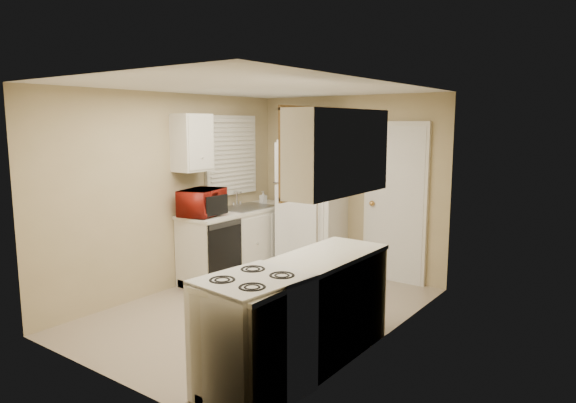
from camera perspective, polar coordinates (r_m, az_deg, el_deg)
The scene contains 19 objects.
floor at distance 5.77m, azimuth -3.00°, elevation -11.99°, with size 3.80×3.80×0.00m, color #B9A993.
ceiling at distance 5.41m, azimuth -3.21°, elevation 12.55°, with size 3.80×3.80×0.00m, color white.
wall_left at distance 6.43m, azimuth -12.80°, elevation 1.01°, with size 3.80×3.80×0.00m, color tan.
wall_right at distance 4.71m, azimuth 10.20°, elevation -1.66°, with size 3.80×3.80×0.00m, color tan.
wall_back at distance 7.02m, azimuth 6.77°, elevation 1.79°, with size 2.80×2.80×0.00m, color tan.
wall_front at distance 4.19m, azimuth -19.81°, elevation -3.32°, with size 2.80×2.80×0.00m, color tan.
left_counter at distance 6.98m, azimuth -5.37°, elevation -4.48°, with size 0.60×1.80×0.90m, color silver.
dishwasher at distance 6.35m, azimuth -7.01°, elevation -5.47°, with size 0.03×0.58×0.72m, color black.
sink at distance 7.01m, azimuth -4.61°, elevation -1.00°, with size 0.54×0.74×0.16m, color gray.
microwave at distance 6.45m, azimuth -9.50°, elevation -0.22°, with size 0.33×0.59×0.39m, color maroon.
soap_bottle at distance 7.34m, azimuth -2.77°, elevation 0.56°, with size 0.08×0.08×0.18m, color silver.
window_blinds at distance 7.09m, azimuth -6.28°, elevation 5.12°, with size 0.10×0.98×1.08m, color silver.
upper_cabinet_left at distance 6.42m, azimuth -10.61°, elevation 6.44°, with size 0.30×0.45×0.70m, color silver.
refrigerator at distance 6.96m, azimuth 2.95°, elevation -0.61°, with size 0.75×0.73×1.83m, color silver.
cabinet_over_fridge at distance 7.05m, azimuth 3.42°, elevation 8.39°, with size 0.70×0.30×0.40m, color silver.
interior_door at distance 6.70m, azimuth 11.79°, elevation -0.22°, with size 0.86×0.06×2.08m, color silver.
right_counter at distance 4.39m, azimuth 1.60°, elevation -12.47°, with size 0.60×2.00×0.90m, color silver.
stove at distance 3.93m, azimuth -3.89°, elevation -14.82°, with size 0.62×0.77×0.93m, color silver.
upper_cabinet_right at distance 4.27m, azimuth 5.64°, elevation 5.50°, with size 0.30×1.20×0.70m, color silver.
Camera 1 is at (3.42, -4.17, 2.03)m, focal length 32.00 mm.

